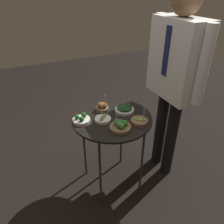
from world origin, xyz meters
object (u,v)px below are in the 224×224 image
object	(u,v)px
waiter_figure	(176,69)
bowl_asparagus_mid_right	(139,121)
serving_cart	(112,123)
bowl_broccoli_back_left	(120,126)
bowl_broccoli_back_right	(81,119)
bowl_asparagus_front_right	(103,119)
bowl_roast_far_rim	(102,107)
bowl_spinach_front_center	(125,109)

from	to	relation	value
waiter_figure	bowl_asparagus_mid_right	bearing A→B (deg)	-71.58
serving_cart	bowl_broccoli_back_left	world-z (taller)	bowl_broccoli_back_left
serving_cart	bowl_broccoli_back_right	world-z (taller)	bowl_broccoli_back_right
bowl_broccoli_back_left	bowl_asparagus_mid_right	distance (m)	0.18
bowl_asparagus_front_right	bowl_roast_far_rim	size ratio (longest dim) A/B	1.01
bowl_roast_far_rim	bowl_asparagus_mid_right	distance (m)	0.36
bowl_broccoli_back_left	serving_cart	bearing A→B (deg)	175.12
waiter_figure	bowl_broccoli_back_right	bearing A→B (deg)	-95.25
bowl_spinach_front_center	bowl_asparagus_mid_right	distance (m)	0.21
serving_cart	bowl_roast_far_rim	size ratio (longest dim) A/B	4.62
serving_cart	bowl_asparagus_mid_right	world-z (taller)	bowl_asparagus_mid_right
serving_cart	bowl_asparagus_mid_right	xyz separation A→B (m)	(0.17, 0.16, 0.07)
bowl_broccoli_back_right	waiter_figure	bearing A→B (deg)	84.75
bowl_roast_far_rim	bowl_asparagus_front_right	bearing A→B (deg)	-21.22
bowl_broccoli_back_right	waiter_figure	size ratio (longest dim) A/B	0.08
bowl_asparagus_mid_right	waiter_figure	xyz separation A→B (m)	(-0.14, 0.41, 0.33)
bowl_spinach_front_center	bowl_roast_far_rim	size ratio (longest dim) A/B	1.07
waiter_figure	serving_cart	bearing A→B (deg)	-93.22
bowl_spinach_front_center	waiter_figure	bearing A→B (deg)	80.46
bowl_broccoli_back_right	serving_cart	bearing A→B (deg)	80.16
bowl_asparagus_front_right	bowl_roast_far_rim	xyz separation A→B (m)	(-0.15, 0.06, 0.02)
bowl_roast_far_rim	bowl_asparagus_mid_right	xyz separation A→B (m)	(0.31, 0.19, -0.02)
serving_cart	waiter_figure	size ratio (longest dim) A/B	0.44
bowl_broccoli_back_right	bowl_broccoli_back_left	bearing A→B (deg)	46.63
serving_cart	bowl_broccoli_back_left	distance (m)	0.20
bowl_spinach_front_center	bowl_broccoli_back_right	distance (m)	0.39
bowl_asparagus_front_right	bowl_broccoli_back_left	distance (m)	0.18
bowl_asparagus_front_right	bowl_asparagus_mid_right	distance (m)	0.29
bowl_spinach_front_center	bowl_roast_far_rim	xyz separation A→B (m)	(-0.10, -0.17, 0.01)
bowl_roast_far_rim	waiter_figure	size ratio (longest dim) A/B	0.09
bowl_asparagus_front_right	waiter_figure	distance (m)	0.74
bowl_roast_far_rim	serving_cart	bearing A→B (deg)	11.69
bowl_spinach_front_center	waiter_figure	size ratio (longest dim) A/B	0.10
bowl_broccoli_back_left	bowl_asparagus_mid_right	xyz separation A→B (m)	(-0.01, 0.18, -0.01)
bowl_spinach_front_center	bowl_asparagus_mid_right	size ratio (longest dim) A/B	1.07
bowl_roast_far_rim	waiter_figure	world-z (taller)	waiter_figure
bowl_roast_far_rim	bowl_asparagus_mid_right	bearing A→B (deg)	31.61
bowl_spinach_front_center	bowl_broccoli_back_left	distance (m)	0.27
bowl_roast_far_rim	waiter_figure	bearing A→B (deg)	74.11
serving_cart	bowl_spinach_front_center	bearing A→B (deg)	106.34
bowl_broccoli_back_left	waiter_figure	xyz separation A→B (m)	(-0.15, 0.59, 0.31)
serving_cart	bowl_broccoli_back_left	xyz separation A→B (m)	(0.18, -0.02, 0.09)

